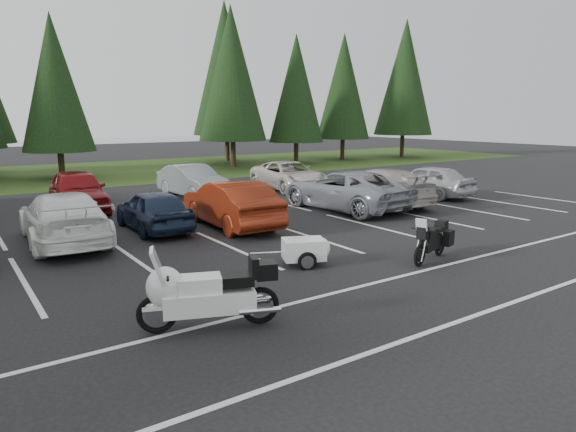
{
  "coord_description": "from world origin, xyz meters",
  "views": [
    {
      "loc": [
        -6.29,
        -11.55,
        3.74
      ],
      "look_at": [
        1.33,
        -0.5,
        1.11
      ],
      "focal_mm": 32.0,
      "sensor_mm": 36.0,
      "label": 1
    }
  ],
  "objects_px": {
    "adventure_motorcycle": "(431,238)",
    "car_near_5": "(231,204)",
    "car_far_4": "(289,176)",
    "car_near_4": "(153,210)",
    "car_far_2": "(78,191)",
    "car_near_3": "(64,218)",
    "car_near_8": "(428,181)",
    "car_near_6": "(345,190)",
    "touring_motorcycle": "(209,287)",
    "car_far_3": "(193,181)",
    "car_near_7": "(379,187)",
    "cargo_trailer": "(304,252)"
  },
  "relations": [
    {
      "from": "adventure_motorcycle",
      "to": "car_near_5",
      "type": "bearing_deg",
      "value": 91.17
    },
    {
      "from": "car_far_4",
      "to": "adventure_motorcycle",
      "type": "relative_size",
      "value": 2.51
    },
    {
      "from": "car_near_5",
      "to": "car_far_4",
      "type": "relative_size",
      "value": 0.93
    },
    {
      "from": "car_near_4",
      "to": "car_far_2",
      "type": "xyz_separation_m",
      "value": [
        -1.24,
        5.04,
        0.14
      ]
    },
    {
      "from": "car_near_5",
      "to": "car_far_4",
      "type": "distance_m",
      "value": 9.22
    },
    {
      "from": "car_near_3",
      "to": "car_near_8",
      "type": "bearing_deg",
      "value": -176.8
    },
    {
      "from": "car_near_3",
      "to": "car_near_4",
      "type": "xyz_separation_m",
      "value": [
        2.81,
        0.21,
        -0.08
      ]
    },
    {
      "from": "car_near_3",
      "to": "car_near_4",
      "type": "bearing_deg",
      "value": -172.23
    },
    {
      "from": "car_near_3",
      "to": "car_far_2",
      "type": "bearing_deg",
      "value": -103.25
    },
    {
      "from": "car_near_6",
      "to": "touring_motorcycle",
      "type": "bearing_deg",
      "value": 33.7
    },
    {
      "from": "car_far_3",
      "to": "touring_motorcycle",
      "type": "bearing_deg",
      "value": -117.92
    },
    {
      "from": "car_far_2",
      "to": "touring_motorcycle",
      "type": "xyz_separation_m",
      "value": [
        -0.81,
        -13.38,
        -0.05
      ]
    },
    {
      "from": "car_near_4",
      "to": "car_near_7",
      "type": "xyz_separation_m",
      "value": [
        9.69,
        -0.63,
        0.09
      ]
    },
    {
      "from": "car_near_3",
      "to": "car_far_3",
      "type": "bearing_deg",
      "value": -135.28
    },
    {
      "from": "car_near_6",
      "to": "car_far_2",
      "type": "bearing_deg",
      "value": -36.73
    },
    {
      "from": "car_near_6",
      "to": "car_far_2",
      "type": "distance_m",
      "value": 10.62
    },
    {
      "from": "car_near_6",
      "to": "touring_motorcycle",
      "type": "height_order",
      "value": "car_near_6"
    },
    {
      "from": "car_near_3",
      "to": "car_far_4",
      "type": "height_order",
      "value": "car_near_3"
    },
    {
      "from": "car_near_8",
      "to": "touring_motorcycle",
      "type": "height_order",
      "value": "touring_motorcycle"
    },
    {
      "from": "car_near_8",
      "to": "car_far_2",
      "type": "distance_m",
      "value": 15.37
    },
    {
      "from": "car_near_5",
      "to": "car_near_6",
      "type": "xyz_separation_m",
      "value": [
        5.37,
        0.32,
        0.0
      ]
    },
    {
      "from": "car_near_4",
      "to": "touring_motorcycle",
      "type": "bearing_deg",
      "value": 77.49
    },
    {
      "from": "car_near_4",
      "to": "cargo_trailer",
      "type": "bearing_deg",
      "value": 106.57
    },
    {
      "from": "car_near_5",
      "to": "car_near_6",
      "type": "bearing_deg",
      "value": -173.77
    },
    {
      "from": "car_near_3",
      "to": "car_near_5",
      "type": "xyz_separation_m",
      "value": [
        5.19,
        -0.73,
        0.02
      ]
    },
    {
      "from": "car_near_4",
      "to": "car_near_3",
      "type": "bearing_deg",
      "value": 5.6
    },
    {
      "from": "car_far_2",
      "to": "car_far_3",
      "type": "relative_size",
      "value": 1.07
    },
    {
      "from": "car_near_7",
      "to": "touring_motorcycle",
      "type": "relative_size",
      "value": 1.92
    },
    {
      "from": "car_far_2",
      "to": "adventure_motorcycle",
      "type": "height_order",
      "value": "car_far_2"
    },
    {
      "from": "car_near_4",
      "to": "car_far_3",
      "type": "relative_size",
      "value": 0.89
    },
    {
      "from": "car_near_3",
      "to": "car_near_8",
      "type": "height_order",
      "value": "car_near_3"
    },
    {
      "from": "car_near_4",
      "to": "car_near_7",
      "type": "distance_m",
      "value": 9.71
    },
    {
      "from": "car_near_3",
      "to": "car_far_2",
      "type": "xyz_separation_m",
      "value": [
        1.57,
        5.25,
        0.06
      ]
    },
    {
      "from": "car_far_3",
      "to": "car_far_4",
      "type": "relative_size",
      "value": 0.88
    },
    {
      "from": "car_near_4",
      "to": "car_far_2",
      "type": "bearing_deg",
      "value": -74.98
    },
    {
      "from": "car_near_5",
      "to": "adventure_motorcycle",
      "type": "distance_m",
      "value": 7.08
    },
    {
      "from": "car_near_7",
      "to": "car_far_2",
      "type": "height_order",
      "value": "car_far_2"
    },
    {
      "from": "car_near_6",
      "to": "adventure_motorcycle",
      "type": "distance_m",
      "value": 7.7
    },
    {
      "from": "car_far_3",
      "to": "car_near_6",
      "type": "bearing_deg",
      "value": -64.61
    },
    {
      "from": "car_near_3",
      "to": "car_far_2",
      "type": "height_order",
      "value": "car_far_2"
    },
    {
      "from": "car_near_4",
      "to": "car_far_3",
      "type": "distance_m",
      "value": 7.08
    },
    {
      "from": "cargo_trailer",
      "to": "adventure_motorcycle",
      "type": "bearing_deg",
      "value": -3.95
    },
    {
      "from": "car_far_4",
      "to": "touring_motorcycle",
      "type": "xyz_separation_m",
      "value": [
        -11.19,
        -13.67,
        0.05
      ]
    },
    {
      "from": "car_near_5",
      "to": "car_near_8",
      "type": "distance_m",
      "value": 10.82
    },
    {
      "from": "car_near_7",
      "to": "adventure_motorcycle",
      "type": "relative_size",
      "value": 2.6
    },
    {
      "from": "car_near_6",
      "to": "car_near_7",
      "type": "relative_size",
      "value": 1.07
    },
    {
      "from": "car_near_6",
      "to": "car_near_8",
      "type": "relative_size",
      "value": 1.3
    },
    {
      "from": "car_near_4",
      "to": "car_near_8",
      "type": "distance_m",
      "value": 13.19
    },
    {
      "from": "touring_motorcycle",
      "to": "car_near_5",
      "type": "bearing_deg",
      "value": 80.3
    },
    {
      "from": "car_near_7",
      "to": "touring_motorcycle",
      "type": "bearing_deg",
      "value": 37.85
    }
  ]
}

